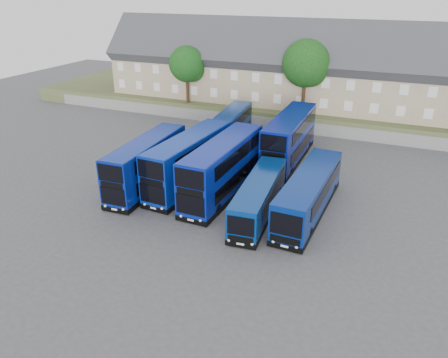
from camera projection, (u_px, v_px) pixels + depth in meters
ground at (201, 214)px, 35.49m from camera, size 120.00×120.00×0.00m
retaining_wall at (283, 125)px, 55.31m from camera, size 70.00×0.40×1.50m
earth_bank at (302, 104)px, 63.60m from camera, size 80.00×20.00×2.00m
terrace_row at (298, 70)px, 57.94m from camera, size 54.00×10.40×11.20m
dd_front_left at (147, 165)px, 39.44m from camera, size 3.03×11.26×4.43m
dd_front_mid at (190, 162)px, 39.63m from camera, size 3.48×11.98×4.70m
dd_front_right at (223, 169)px, 38.02m from camera, size 3.08×12.17×4.81m
dd_rear_left at (231, 129)px, 49.62m from camera, size 3.33×10.31×4.02m
dd_rear_right at (289, 139)px, 45.26m from camera, size 2.93×12.24×4.85m
coach_east_a at (259, 198)px, 34.97m from camera, size 3.25×10.98×2.96m
coach_east_b at (309, 195)px, 35.06m from camera, size 3.00×12.49×3.39m
tree_west at (188, 65)px, 58.59m from camera, size 4.80×4.80×7.65m
tree_mid at (307, 65)px, 52.88m from camera, size 5.76×5.76×9.18m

